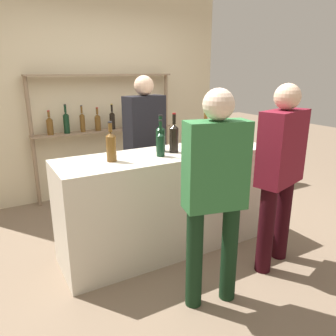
# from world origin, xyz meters

# --- Properties ---
(ground_plane) EXTENTS (16.00, 16.00, 0.00)m
(ground_plane) POSITION_xyz_m (0.00, 0.00, 0.00)
(ground_plane) COLOR #7A6651
(bar_counter) EXTENTS (2.07, 0.62, 0.97)m
(bar_counter) POSITION_xyz_m (0.00, 0.00, 0.48)
(bar_counter) COLOR beige
(bar_counter) RESTS_ON ground_plane
(back_wall) EXTENTS (3.67, 0.12, 2.80)m
(back_wall) POSITION_xyz_m (0.00, 1.91, 1.40)
(back_wall) COLOR beige
(back_wall) RESTS_ON ground_plane
(back_shelf) EXTENTS (1.95, 0.18, 1.65)m
(back_shelf) POSITION_xyz_m (0.00, 1.73, 1.09)
(back_shelf) COLOR #897056
(back_shelf) RESTS_ON ground_plane
(counter_bottle_0) EXTENTS (0.09, 0.09, 0.34)m
(counter_bottle_0) POSITION_xyz_m (0.52, 0.14, 1.10)
(counter_bottle_0) COLOR brown
(counter_bottle_0) RESTS_ON bar_counter
(counter_bottle_1) EXTENTS (0.08, 0.08, 0.34)m
(counter_bottle_1) POSITION_xyz_m (-0.55, -0.01, 1.10)
(counter_bottle_1) COLOR brown
(counter_bottle_1) RESTS_ON bar_counter
(counter_bottle_2) EXTENTS (0.09, 0.09, 0.34)m
(counter_bottle_2) POSITION_xyz_m (-0.02, 0.10, 1.10)
(counter_bottle_2) COLOR black
(counter_bottle_2) RESTS_ON bar_counter
(counter_bottle_3) EXTENTS (0.08, 0.08, 0.37)m
(counter_bottle_3) POSITION_xyz_m (0.06, -0.00, 1.11)
(counter_bottle_3) COLOR black
(counter_bottle_3) RESTS_ON bar_counter
(counter_bottle_4) EXTENTS (0.07, 0.07, 0.32)m
(counter_bottle_4) POSITION_xyz_m (-0.11, -0.07, 1.09)
(counter_bottle_4) COLOR black
(counter_bottle_4) RESTS_ON bar_counter
(counter_bottle_5) EXTENTS (0.07, 0.07, 0.33)m
(counter_bottle_5) POSITION_xyz_m (0.50, -0.20, 1.09)
(counter_bottle_5) COLOR #0F1956
(counter_bottle_5) RESTS_ON bar_counter
(wine_glass) EXTENTS (0.07, 0.07, 0.14)m
(wine_glass) POSITION_xyz_m (0.40, 0.11, 1.07)
(wine_glass) COLOR silver
(wine_glass) RESTS_ON bar_counter
(customer_right) EXTENTS (0.53, 0.34, 1.61)m
(customer_right) POSITION_xyz_m (0.67, -0.73, 0.93)
(customer_right) COLOR black
(customer_right) RESTS_ON ground_plane
(customer_center) EXTENTS (0.47, 0.29, 1.60)m
(customer_center) POSITION_xyz_m (-0.12, -0.87, 0.94)
(customer_center) COLOR black
(customer_center) RESTS_ON ground_plane
(server_behind_counter) EXTENTS (0.49, 0.28, 1.65)m
(server_behind_counter) POSITION_xyz_m (0.13, 0.76, 0.96)
(server_behind_counter) COLOR black
(server_behind_counter) RESTS_ON ground_plane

